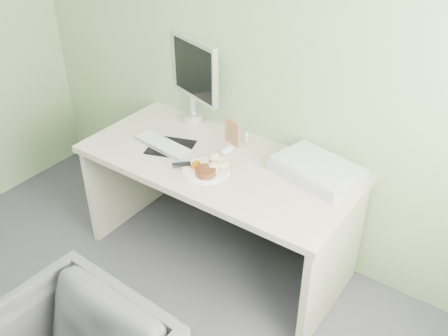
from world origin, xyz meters
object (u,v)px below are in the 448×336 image
Objects in this scene: monitor at (194,76)px; desk at (218,187)px; plate at (206,171)px; scanner at (317,170)px.

desk is at bearing -19.73° from monitor.
desk is 0.23m from plate.
plate is at bearing -135.84° from scanner.
monitor reaches higher than scanner.
plate is 0.57× the size of scanner.
scanner is at bearing 31.36° from plate.
desk is at bearing 97.05° from plate.
monitor is (-0.93, 0.14, 0.27)m from scanner.
plate is 0.60m from scanner.
scanner reaches higher than plate.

